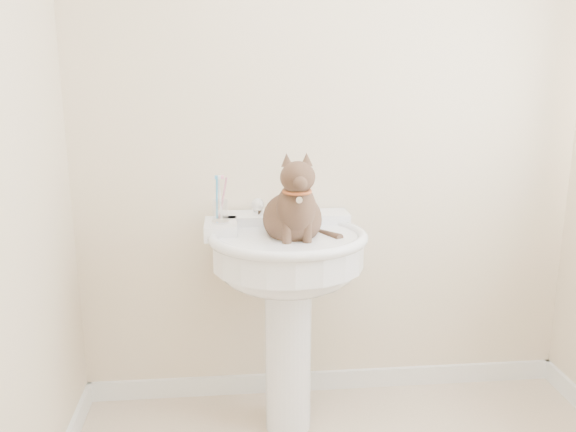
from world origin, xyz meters
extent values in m
cube|color=white|center=(0.00, 1.09, 0.04)|extent=(2.20, 0.02, 0.09)
cylinder|color=white|center=(-0.21, 0.80, 0.34)|extent=(0.19, 0.19, 0.67)
cylinder|color=white|center=(-0.21, 0.80, 0.78)|extent=(0.59, 0.59, 0.13)
ellipsoid|color=white|center=(-0.21, 0.80, 0.71)|extent=(0.55, 0.48, 0.21)
torus|color=white|center=(-0.21, 0.80, 0.84)|extent=(0.63, 0.63, 0.04)
cube|color=white|center=(-0.21, 1.01, 0.85)|extent=(0.55, 0.15, 0.06)
cube|color=white|center=(-0.47, 0.89, 0.85)|extent=(0.13, 0.20, 0.06)
cylinder|color=silver|center=(-0.21, 0.97, 0.91)|extent=(0.05, 0.05, 0.05)
cylinder|color=silver|center=(-0.21, 0.92, 0.94)|extent=(0.04, 0.04, 0.14)
sphere|color=white|center=(-0.32, 0.99, 0.93)|extent=(0.06, 0.06, 0.06)
sphere|color=white|center=(-0.10, 0.99, 0.93)|extent=(0.06, 0.06, 0.06)
cube|color=orange|center=(-0.18, 1.06, 0.90)|extent=(0.09, 0.06, 0.03)
cylinder|color=silver|center=(-0.47, 0.88, 0.89)|extent=(0.07, 0.07, 0.01)
cylinder|color=white|center=(-0.47, 0.88, 0.93)|extent=(0.06, 0.06, 0.09)
cylinder|color=#3FA5E2|center=(-0.49, 0.88, 0.98)|extent=(0.01, 0.01, 0.17)
cylinder|color=white|center=(-0.47, 0.88, 0.98)|extent=(0.01, 0.01, 0.17)
cylinder|color=pink|center=(-0.46, 0.88, 0.98)|extent=(0.01, 0.01, 0.17)
ellipsoid|color=#503526|center=(-0.19, 0.82, 0.91)|extent=(0.23, 0.27, 0.21)
ellipsoid|color=#503526|center=(-0.19, 0.72, 0.97)|extent=(0.15, 0.14, 0.19)
ellipsoid|color=#503526|center=(-0.19, 0.69, 1.09)|extent=(0.13, 0.12, 0.12)
cone|color=#503526|center=(-0.23, 0.71, 1.15)|extent=(0.05, 0.05, 0.05)
cone|color=#503526|center=(-0.16, 0.71, 1.15)|extent=(0.05, 0.05, 0.05)
cylinder|color=#503526|center=(-0.07, 0.84, 0.83)|extent=(0.03, 0.03, 0.24)
torus|color=brown|center=(-0.19, 0.70, 1.04)|extent=(0.11, 0.11, 0.01)
camera|label=1|loc=(-0.44, -1.48, 1.49)|focal=38.00mm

